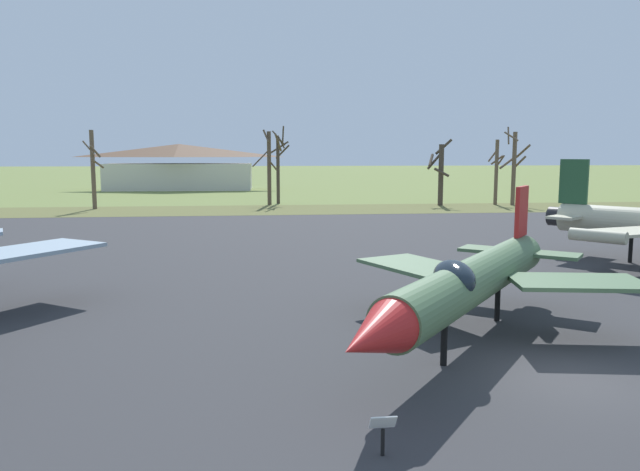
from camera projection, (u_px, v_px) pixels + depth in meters
ground_plane at (570, 381)px, 16.55m from camera, size 600.00×600.00×0.00m
asphalt_apron at (410, 266)px, 33.36m from camera, size 74.09×56.87×0.05m
grass_verge_strip at (330, 209)px, 67.29m from camera, size 134.09×12.00×0.06m
jet_fighter_front_left at (471, 281)px, 19.30m from camera, size 11.47×13.59×4.81m
info_placard_front_left at (383, 431)px, 12.28m from camera, size 0.55×0.24×0.91m
bare_tree_far_left at (93, 168)px, 66.90m from camera, size 2.11×1.42×8.66m
bare_tree_left_of_center at (269, 165)px, 72.66m from camera, size 3.61×3.59×8.93m
bare_tree_center at (279, 164)px, 74.87m from camera, size 2.57×2.41×9.45m
bare_tree_right_of_center at (440, 171)px, 71.82m from camera, size 3.19×2.87×7.86m
bare_tree_far_right at (496, 171)px, 72.93m from camera, size 1.93×1.56×7.76m
bare_tree_backdrop_extra at (514, 165)px, 72.20m from camera, size 3.10×2.88×9.27m
visitor_building at (179, 167)px, 104.16m from camera, size 25.64×9.22×7.76m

